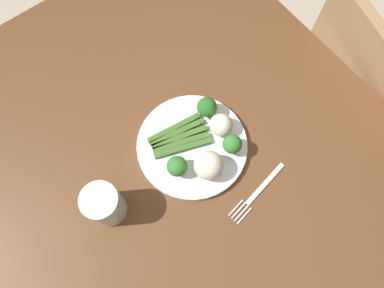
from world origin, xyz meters
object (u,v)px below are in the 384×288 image
(dining_table, at_px, (193,190))
(plate, at_px, (192,146))
(broccoli_back, at_px, (177,166))
(cauliflower_right, at_px, (209,165))
(water_glass, at_px, (104,205))
(broccoli_front_left, at_px, (232,144))
(cauliflower_mid, at_px, (221,125))
(broccoli_left, at_px, (207,107))
(fork, at_px, (257,192))
(asparagus_bundle, at_px, (179,138))
(chair, at_px, (357,99))

(dining_table, xyz_separation_m, plate, (0.06, -0.04, 0.12))
(plate, height_order, broccoli_back, broccoli_back)
(cauliflower_right, distance_m, water_glass, 0.22)
(broccoli_front_left, height_order, cauliflower_mid, same)
(broccoli_left, height_order, cauliflower_right, cauliflower_right)
(dining_table, xyz_separation_m, broccoli_left, (0.10, -0.11, 0.16))
(cauliflower_mid, relative_size, fork, 0.30)
(dining_table, distance_m, broccoli_front_left, 0.19)
(fork, bearing_deg, water_glass, -40.14)
(asparagus_bundle, bearing_deg, broccoli_front_left, -33.20)
(chair, relative_size, asparagus_bundle, 6.32)
(plate, xyz_separation_m, broccoli_front_left, (-0.06, -0.06, 0.04))
(water_glass, bearing_deg, broccoli_left, -81.40)
(broccoli_front_left, bearing_deg, cauliflower_mid, -11.83)
(broccoli_back, bearing_deg, plate, -65.50)
(broccoli_left, bearing_deg, broccoli_front_left, 173.89)
(plate, xyz_separation_m, fork, (-0.17, -0.05, -0.01))
(asparagus_bundle, bearing_deg, water_glass, -154.95)
(dining_table, bearing_deg, broccoli_left, -48.94)
(plate, bearing_deg, dining_table, 144.77)
(broccoli_front_left, distance_m, water_glass, 0.29)
(dining_table, height_order, broccoli_front_left, broccoli_front_left)
(chair, bearing_deg, water_glass, 95.67)
(broccoli_front_left, distance_m, cauliflower_mid, 0.05)
(cauliflower_mid, distance_m, fork, 0.16)
(plate, bearing_deg, water_glass, 91.13)
(water_glass, bearing_deg, cauliflower_mid, -90.97)
(broccoli_left, height_order, water_glass, water_glass)
(cauliflower_right, xyz_separation_m, water_glass, (0.06, 0.21, 0.01))
(broccoli_left, distance_m, broccoli_back, 0.15)
(broccoli_back, height_order, cauliflower_right, cauliflower_right)
(asparagus_bundle, relative_size, broccoli_back, 2.59)
(broccoli_front_left, relative_size, cauliflower_mid, 1.01)
(asparagus_bundle, height_order, water_glass, water_glass)
(dining_table, distance_m, plate, 0.14)
(dining_table, relative_size, broccoli_left, 22.70)
(asparagus_bundle, relative_size, water_glass, 1.32)
(chair, distance_m, water_glass, 0.85)
(broccoli_left, bearing_deg, plate, 119.03)
(cauliflower_mid, height_order, water_glass, water_glass)
(broccoli_left, bearing_deg, cauliflower_mid, 179.87)
(dining_table, relative_size, cauliflower_right, 19.79)
(broccoli_left, xyz_separation_m, fork, (-0.21, 0.02, -0.04))
(plate, height_order, broccoli_front_left, broccoli_front_left)
(broccoli_front_left, xyz_separation_m, water_glass, (0.06, 0.28, 0.01))
(cauliflower_right, height_order, water_glass, water_glass)
(plate, distance_m, broccoli_front_left, 0.09)
(asparagus_bundle, distance_m, water_glass, 0.21)
(broccoli_front_left, xyz_separation_m, cauliflower_mid, (0.05, -0.01, -0.00))
(dining_table, height_order, plate, plate)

